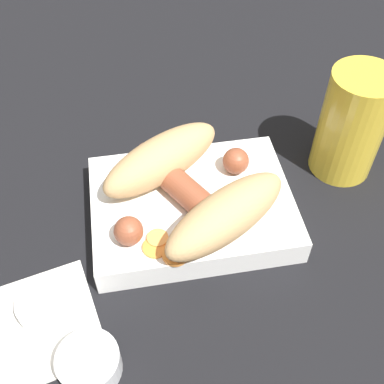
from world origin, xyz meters
The scene contains 9 objects.
ground_plane centered at (0.00, 0.00, 0.00)m, with size 3.00×3.00×0.00m, color black.
food_tray centered at (0.00, 0.00, 0.02)m, with size 0.21×0.16×0.03m.
bread_roll centered at (0.00, 0.00, 0.06)m, with size 0.20×0.20×0.05m.
sausage centered at (0.01, 0.00, 0.05)m, with size 0.15×0.14×0.03m.
pickled_veggies centered at (0.04, 0.06, 0.03)m, with size 0.05×0.05×0.00m.
napkin centered at (0.16, 0.10, 0.00)m, with size 0.13×0.13×0.00m.
condiment_cup_near centered at (0.15, 0.09, 0.01)m, with size 0.05×0.05×0.03m.
condiment_cup_far centered at (0.12, 0.15, 0.01)m, with size 0.05×0.05×0.03m.
drink_glass centered at (-0.19, -0.05, 0.06)m, with size 0.07×0.07×0.13m.
Camera 1 is at (0.06, 0.32, 0.42)m, focal length 45.00 mm.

